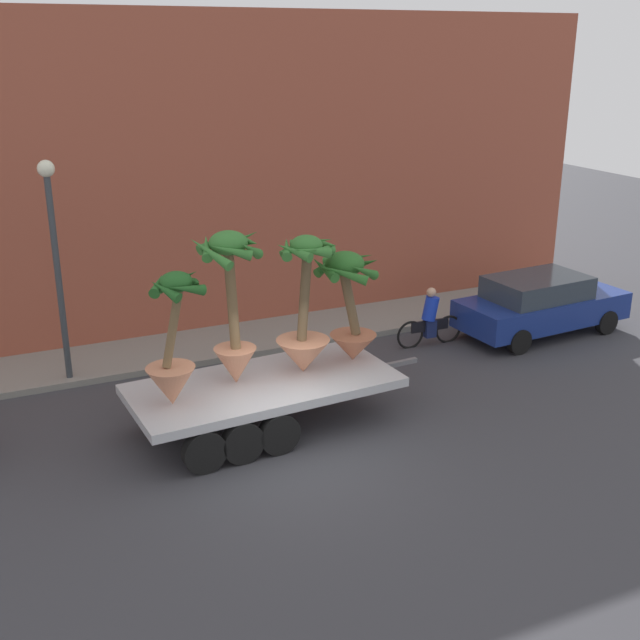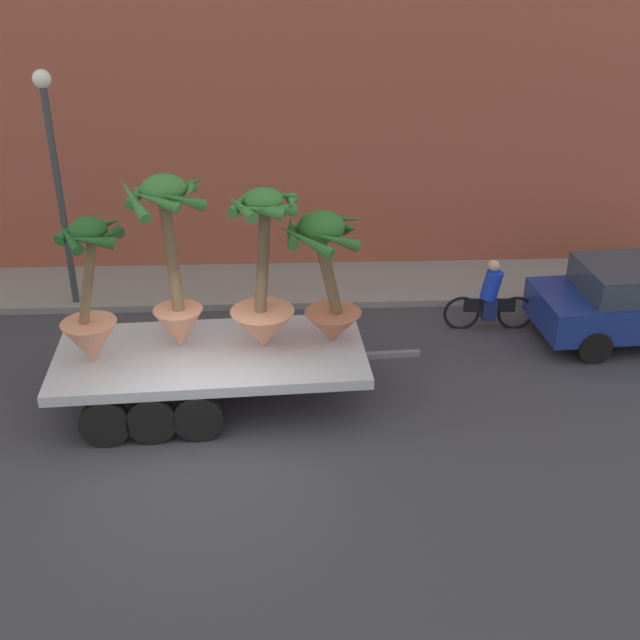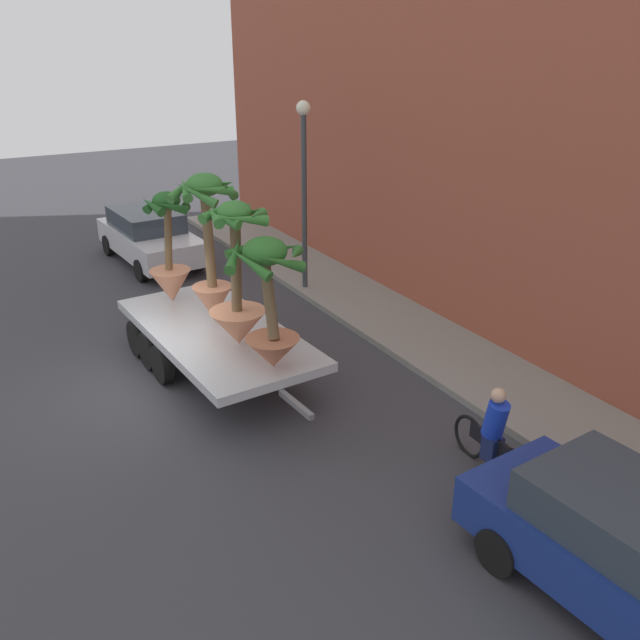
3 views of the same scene
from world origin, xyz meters
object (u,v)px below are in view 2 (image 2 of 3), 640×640
object	(u,v)px
potted_palm_rear	(327,280)
potted_palm_extra	(91,309)
potted_palm_front	(263,290)
cyclist	(490,299)
potted_palm_middle	(172,264)
flatbed_trailer	(197,363)
street_lamp	(54,161)

from	to	relation	value
potted_palm_rear	potted_palm_extra	xyz separation A→B (m)	(-3.81, -0.55, -0.20)
potted_palm_front	cyclist	distance (m)	5.24
potted_palm_middle	cyclist	bearing A→B (deg)	21.40
potted_palm_front	potted_palm_extra	size ratio (longest dim) A/B	1.12
potted_palm_middle	potted_palm_extra	distance (m)	1.48
flatbed_trailer	potted_palm_rear	size ratio (longest dim) A/B	2.68
cyclist	street_lamp	distance (m)	9.09
flatbed_trailer	potted_palm_middle	bearing A→B (deg)	148.83
potted_palm_middle	cyclist	distance (m)	6.63
flatbed_trailer	street_lamp	size ratio (longest dim) A/B	1.30
flatbed_trailer	cyclist	xyz separation A→B (m)	(5.64, 2.50, -0.09)
potted_palm_rear	potted_palm_front	world-z (taller)	potted_palm_front
potted_palm_extra	cyclist	size ratio (longest dim) A/B	1.36
potted_palm_front	street_lamp	xyz separation A→B (m)	(-4.15, 3.69, 1.17)
potted_palm_rear	potted_palm_extra	bearing A→B (deg)	-171.83
potted_palm_extra	street_lamp	size ratio (longest dim) A/B	0.52
potted_palm_extra	potted_palm_middle	bearing A→B (deg)	18.94
flatbed_trailer	potted_palm_middle	world-z (taller)	potted_palm_middle
flatbed_trailer	potted_palm_extra	bearing A→B (deg)	-170.43
potted_palm_rear	potted_palm_front	size ratio (longest dim) A/B	0.84
potted_palm_rear	street_lamp	xyz separation A→B (m)	(-5.22, 3.54, 1.08)
potted_palm_rear	cyclist	xyz separation A→B (m)	(3.40, 2.22, -1.48)
potted_palm_rear	flatbed_trailer	bearing A→B (deg)	-172.83
potted_palm_middle	potted_palm_extra	world-z (taller)	potted_palm_middle
potted_palm_rear	cyclist	distance (m)	4.32
cyclist	street_lamp	size ratio (longest dim) A/B	0.38
street_lamp	potted_palm_rear	bearing A→B (deg)	-34.13
potted_palm_front	cyclist	bearing A→B (deg)	27.91
potted_palm_extra	cyclist	world-z (taller)	potted_palm_extra
flatbed_trailer	potted_palm_middle	size ratio (longest dim) A/B	2.08
flatbed_trailer	street_lamp	world-z (taller)	street_lamp
potted_palm_extra	street_lamp	distance (m)	4.50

